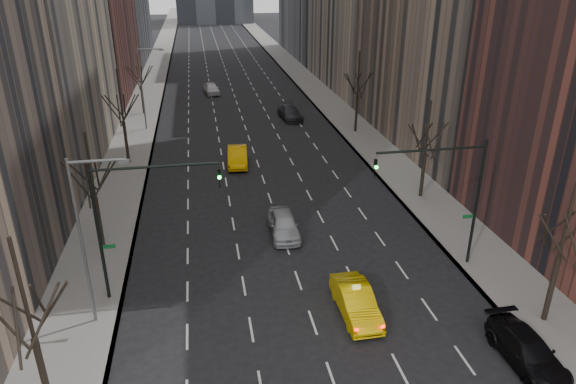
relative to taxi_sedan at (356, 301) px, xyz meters
name	(u,v)px	position (x,y,z in m)	size (l,w,h in m)	color
sidewalk_left	(152,84)	(-14.65, 61.66, -0.72)	(4.50, 320.00, 0.15)	slate
sidewalk_right	(304,79)	(9.85, 61.66, -0.72)	(4.50, 320.00, 0.15)	slate
tree_lw_a	(35,340)	(-14.40, -4.34, 3.08)	(3.36, 3.50, 8.28)	black
tree_lw_b	(95,197)	(-14.40, 9.66, 2.93)	(3.36, 3.50, 7.82)	black
tree_lw_c	(124,123)	(-14.40, 25.66, 3.24)	(3.36, 3.50, 8.74)	black
tree_lw_d	(141,86)	(-14.40, 43.66, 2.77)	(3.36, 3.50, 7.36)	black
tree_rw_a	(559,258)	(9.60, -2.34, 3.08)	(3.36, 3.50, 8.28)	black
tree_rw_b	(425,154)	(9.60, 13.66, 2.93)	(3.36, 3.50, 7.82)	black
tree_rw_c	(357,97)	(9.60, 31.66, 3.24)	(3.36, 3.50, 8.74)	black
traffic_mast_left	(129,209)	(-11.51, 3.66, 4.69)	(6.69, 0.39, 8.00)	black
traffic_mast_right	(453,185)	(6.71, 3.66, 4.69)	(6.69, 0.39, 8.00)	black
streetlight_near	(87,227)	(-13.24, 1.66, 4.82)	(2.83, 0.22, 9.00)	slate
streetlight_far	(144,80)	(-13.24, 36.66, 4.82)	(2.83, 0.22, 9.00)	slate
taxi_sedan	(356,301)	(0.00, 0.00, 0.00)	(1.68, 4.82, 1.59)	#E9BC04
silver_sedan_ahead	(284,224)	(-2.32, 9.39, 0.01)	(1.89, 4.70, 1.60)	#A8ABB0
parked_suv_black	(527,351)	(6.80, -5.00, -0.07)	(2.02, 4.98, 1.44)	black
far_taxi	(237,156)	(-4.29, 23.73, 0.04)	(1.77, 5.07, 1.67)	#FFB605
far_suv_grey	(290,112)	(3.34, 38.39, 0.00)	(2.22, 5.46, 1.58)	#2D2D32
far_car_white	(211,88)	(-5.57, 53.47, 0.01)	(1.89, 4.69, 1.60)	silver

